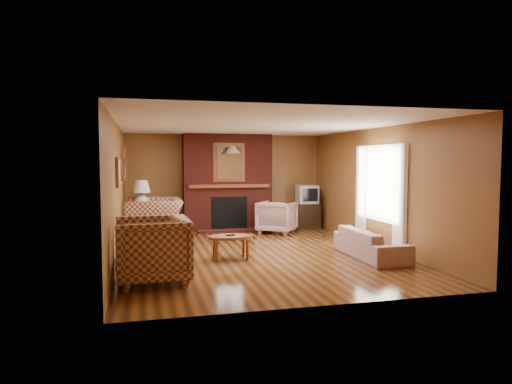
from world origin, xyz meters
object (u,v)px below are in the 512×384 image
object	(u,v)px
plaid_loveseat	(153,219)
tv_stand	(307,215)
floral_armchair	(277,217)
table_lamp	(141,193)
side_table	(142,223)
floral_sofa	(371,243)
plaid_armchair	(152,250)
coffee_table	(230,239)
fireplace	(227,183)
crt_tv	(307,194)

from	to	relation	value
plaid_loveseat	tv_stand	distance (m)	3.98
floral_armchair	tv_stand	bearing A→B (deg)	-112.63
plaid_loveseat	floral_armchair	size ratio (longest dim) A/B	1.64
table_lamp	side_table	bearing A→B (deg)	180.00
plaid_loveseat	floral_sofa	bearing A→B (deg)	51.91
floral_armchair	tv_stand	world-z (taller)	floral_armchair
plaid_armchair	coffee_table	world-z (taller)	plaid_armchair
plaid_loveseat	floral_sofa	world-z (taller)	plaid_loveseat
floral_armchair	side_table	world-z (taller)	floral_armchair
plaid_loveseat	side_table	size ratio (longest dim) A/B	2.20
plaid_armchair	floral_armchair	bearing A→B (deg)	139.60
plaid_armchair	plaid_loveseat	bearing A→B (deg)	176.05
fireplace	floral_sofa	xyz separation A→B (m)	(1.90, -3.89, -0.92)
floral_sofa	coffee_table	size ratio (longest dim) A/B	2.20
plaid_loveseat	fireplace	bearing A→B (deg)	117.63
fireplace	floral_armchair	xyz separation A→B (m)	(1.07, -0.78, -0.80)
fireplace	floral_armchair	bearing A→B (deg)	-36.23
table_lamp	crt_tv	distance (m)	4.17
side_table	tv_stand	xyz separation A→B (m)	(4.15, 0.35, 0.01)
tv_stand	fireplace	bearing A→B (deg)	176.66
plaid_armchair	tv_stand	xyz separation A→B (m)	(4.00, 4.46, -0.15)
floral_sofa	tv_stand	size ratio (longest dim) A/B	2.75
plaid_loveseat	tv_stand	size ratio (longest dim) A/B	2.16
tv_stand	plaid_armchair	bearing A→B (deg)	-130.05
side_table	table_lamp	bearing A→B (deg)	0.00
floral_sofa	coffee_table	world-z (taller)	floral_sofa
plaid_loveseat	table_lamp	distance (m)	0.75
side_table	crt_tv	size ratio (longest dim) A/B	1.18
plaid_armchair	crt_tv	xyz separation A→B (m)	(4.00, 4.46, 0.40)
floral_sofa	floral_armchair	bearing A→B (deg)	15.75
plaid_loveseat	side_table	distance (m)	0.53
tv_stand	crt_tv	world-z (taller)	crt_tv
plaid_armchair	coffee_table	bearing A→B (deg)	128.80
tv_stand	crt_tv	bearing A→B (deg)	-88.20
side_table	crt_tv	world-z (taller)	crt_tv
plaid_armchair	crt_tv	bearing A→B (deg)	135.71
floral_sofa	table_lamp	bearing A→B (deg)	50.79
fireplace	table_lamp	bearing A→B (deg)	-165.71
fireplace	side_table	size ratio (longest dim) A/B	3.81
side_table	tv_stand	bearing A→B (deg)	4.82
fireplace	coffee_table	xyz separation A→B (m)	(-0.58, -3.45, -0.81)
side_table	floral_sofa	bearing A→B (deg)	-40.03
fireplace	plaid_loveseat	size ratio (longest dim) A/B	1.73
floral_sofa	crt_tv	xyz separation A→B (m)	(0.15, 3.70, 0.62)
plaid_armchair	tv_stand	size ratio (longest dim) A/B	1.62
table_lamp	tv_stand	bearing A→B (deg)	4.82
fireplace	coffee_table	distance (m)	3.60
coffee_table	plaid_armchair	bearing A→B (deg)	-138.80
plaid_loveseat	table_lamp	xyz separation A→B (m)	(-0.25, 0.44, 0.55)
floral_sofa	coffee_table	bearing A→B (deg)	80.77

